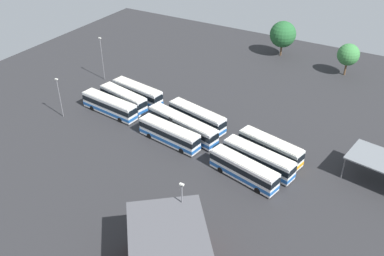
{
  "coord_description": "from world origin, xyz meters",
  "views": [
    {
      "loc": [
        32.91,
        -53.56,
        41.22
      ],
      "look_at": [
        1.53,
        0.41,
        1.48
      ],
      "focal_mm": 39.72,
      "sensor_mm": 36.0,
      "label": 1
    }
  ],
  "objects_px": {
    "bus_row2_slot2": "(270,148)",
    "tree_north_edge": "(348,55)",
    "bus_row0_slot2": "(137,92)",
    "depot_building": "(169,255)",
    "bus_row2_slot1": "(258,159)",
    "lamp_post_near_entrance": "(182,211)",
    "bus_row0_slot1": "(124,99)",
    "tree_northwest": "(283,34)",
    "bus_row2_slot0": "(244,170)",
    "lamp_post_far_corner": "(60,96)",
    "bus_row1_slot1": "(182,125)",
    "lamp_post_by_building": "(102,57)",
    "bus_row1_slot0": "(169,134)",
    "bus_row1_slot2": "(197,117)",
    "bus_row0_slot0": "(109,106)"
  },
  "relations": [
    {
      "from": "depot_building",
      "to": "bus_row1_slot0",
      "type": "bearing_deg",
      "value": 122.81
    },
    {
      "from": "lamp_post_near_entrance",
      "to": "tree_north_edge",
      "type": "bearing_deg",
      "value": 84.37
    },
    {
      "from": "bus_row0_slot2",
      "to": "depot_building",
      "type": "bearing_deg",
      "value": -48.78
    },
    {
      "from": "bus_row0_slot2",
      "to": "bus_row2_slot1",
      "type": "xyz_separation_m",
      "value": [
        29.48,
        -8.51,
        0.0
      ]
    },
    {
      "from": "bus_row1_slot2",
      "to": "lamp_post_far_corner",
      "type": "distance_m",
      "value": 25.56
    },
    {
      "from": "bus_row2_slot2",
      "to": "tree_north_edge",
      "type": "height_order",
      "value": "tree_north_edge"
    },
    {
      "from": "bus_row2_slot1",
      "to": "bus_row1_slot1",
      "type": "bearing_deg",
      "value": 170.89
    },
    {
      "from": "bus_row2_slot0",
      "to": "bus_row1_slot0",
      "type": "bearing_deg",
      "value": 170.1
    },
    {
      "from": "bus_row1_slot0",
      "to": "bus_row1_slot2",
      "type": "xyz_separation_m",
      "value": [
        1.29,
        7.25,
        0.0
      ]
    },
    {
      "from": "bus_row2_slot0",
      "to": "depot_building",
      "type": "xyz_separation_m",
      "value": [
        -0.14,
        -20.36,
        1.51
      ]
    },
    {
      "from": "bus_row1_slot0",
      "to": "bus_row0_slot0",
      "type": "bearing_deg",
      "value": 170.39
    },
    {
      "from": "bus_row0_slot1",
      "to": "lamp_post_by_building",
      "type": "bearing_deg",
      "value": 146.19
    },
    {
      "from": "lamp_post_far_corner",
      "to": "tree_north_edge",
      "type": "height_order",
      "value": "lamp_post_far_corner"
    },
    {
      "from": "tree_northwest",
      "to": "tree_north_edge",
      "type": "distance_m",
      "value": 16.72
    },
    {
      "from": "bus_row1_slot0",
      "to": "bus_row2_slot1",
      "type": "xyz_separation_m",
      "value": [
        15.82,
        1.02,
        0.0
      ]
    },
    {
      "from": "bus_row0_slot2",
      "to": "depot_building",
      "type": "height_order",
      "value": "depot_building"
    },
    {
      "from": "lamp_post_by_building",
      "to": "bus_row1_slot0",
      "type": "bearing_deg",
      "value": -27.87
    },
    {
      "from": "bus_row1_slot0",
      "to": "depot_building",
      "type": "bearing_deg",
      "value": -57.19
    },
    {
      "from": "bus_row2_slot1",
      "to": "depot_building",
      "type": "relative_size",
      "value": 0.83
    },
    {
      "from": "depot_building",
      "to": "bus_row1_slot2",
      "type": "bearing_deg",
      "value": 114.1
    },
    {
      "from": "bus_row1_slot0",
      "to": "lamp_post_far_corner",
      "type": "xyz_separation_m",
      "value": [
        -22.09,
        -2.73,
        2.55
      ]
    },
    {
      "from": "lamp_post_by_building",
      "to": "lamp_post_near_entrance",
      "type": "height_order",
      "value": "lamp_post_by_building"
    },
    {
      "from": "lamp_post_far_corner",
      "to": "bus_row1_slot2",
      "type": "bearing_deg",
      "value": 23.11
    },
    {
      "from": "depot_building",
      "to": "lamp_post_near_entrance",
      "type": "distance_m",
      "value": 5.63
    },
    {
      "from": "bus_row0_slot0",
      "to": "bus_row2_slot1",
      "type": "xyz_separation_m",
      "value": [
        30.87,
        -1.53,
        -0.0
      ]
    },
    {
      "from": "bus_row1_slot1",
      "to": "bus_row2_slot2",
      "type": "distance_m",
      "value": 15.97
    },
    {
      "from": "bus_row1_slot2",
      "to": "depot_building",
      "type": "bearing_deg",
      "value": -65.9
    },
    {
      "from": "bus_row2_slot2",
      "to": "depot_building",
      "type": "relative_size",
      "value": 0.77
    },
    {
      "from": "bus_row0_slot2",
      "to": "depot_building",
      "type": "distance_m",
      "value": 43.24
    },
    {
      "from": "bus_row0_slot1",
      "to": "tree_northwest",
      "type": "relative_size",
      "value": 1.32
    },
    {
      "from": "bus_row0_slot2",
      "to": "bus_row1_slot0",
      "type": "bearing_deg",
      "value": -34.91
    },
    {
      "from": "lamp_post_far_corner",
      "to": "tree_northwest",
      "type": "height_order",
      "value": "tree_northwest"
    },
    {
      "from": "bus_row0_slot0",
      "to": "bus_row1_slot1",
      "type": "relative_size",
      "value": 0.83
    },
    {
      "from": "bus_row0_slot0",
      "to": "tree_north_edge",
      "type": "xyz_separation_m",
      "value": [
        34.47,
        40.04,
        3.05
      ]
    },
    {
      "from": "bus_row0_slot2",
      "to": "bus_row2_slot0",
      "type": "bearing_deg",
      "value": -23.0
    },
    {
      "from": "bus_row2_slot0",
      "to": "lamp_post_near_entrance",
      "type": "bearing_deg",
      "value": -95.6
    },
    {
      "from": "bus_row0_slot2",
      "to": "bus_row1_slot1",
      "type": "height_order",
      "value": "same"
    },
    {
      "from": "bus_row0_slot1",
      "to": "lamp_post_near_entrance",
      "type": "height_order",
      "value": "lamp_post_near_entrance"
    },
    {
      "from": "bus_row1_slot2",
      "to": "tree_north_edge",
      "type": "bearing_deg",
      "value": 62.86
    },
    {
      "from": "bus_row2_slot1",
      "to": "tree_north_edge",
      "type": "relative_size",
      "value": 1.68
    },
    {
      "from": "bus_row2_slot2",
      "to": "bus_row0_slot2",
      "type": "bearing_deg",
      "value": 170.93
    },
    {
      "from": "bus_row2_slot2",
      "to": "tree_north_edge",
      "type": "xyz_separation_m",
      "value": [
        3.07,
        37.85,
        3.05
      ]
    },
    {
      "from": "bus_row2_slot2",
      "to": "lamp_post_by_building",
      "type": "bearing_deg",
      "value": 168.09
    },
    {
      "from": "lamp_post_near_entrance",
      "to": "tree_northwest",
      "type": "distance_m",
      "value": 64.69
    },
    {
      "from": "bus_row0_slot0",
      "to": "lamp_post_near_entrance",
      "type": "relative_size",
      "value": 1.3
    },
    {
      "from": "bus_row1_slot2",
      "to": "lamp_post_near_entrance",
      "type": "xyz_separation_m",
      "value": [
        12.16,
        -25.07,
        3.34
      ]
    },
    {
      "from": "bus_row1_slot1",
      "to": "tree_northwest",
      "type": "distance_m",
      "value": 42.76
    },
    {
      "from": "lamp_post_far_corner",
      "to": "bus_row1_slot1",
      "type": "bearing_deg",
      "value": 15.46
    },
    {
      "from": "depot_building",
      "to": "lamp_post_by_building",
      "type": "height_order",
      "value": "lamp_post_by_building"
    },
    {
      "from": "lamp_post_far_corner",
      "to": "tree_north_edge",
      "type": "bearing_deg",
      "value": 47.52
    }
  ]
}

